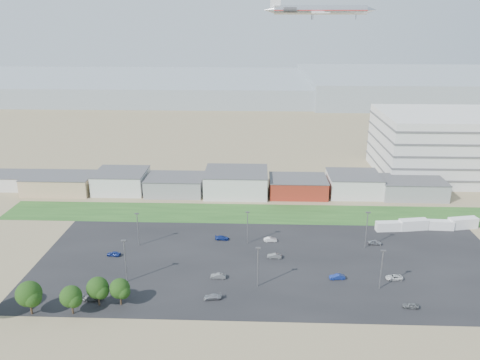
{
  "coord_description": "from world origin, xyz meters",
  "views": [
    {
      "loc": [
        1.27,
        -87.03,
        59.32
      ],
      "look_at": [
        -2.81,
        22.0,
        21.75
      ],
      "focal_mm": 35.0,
      "sensor_mm": 36.0,
      "label": 1
    }
  ],
  "objects_px": {
    "parked_car_6": "(222,238)",
    "parked_car_4": "(218,276)",
    "box_trailer_a": "(388,226)",
    "parked_car_11": "(270,239)",
    "parked_car_2": "(411,306)",
    "parked_car_7": "(274,256)",
    "parked_car_0": "(394,277)",
    "parked_car_1": "(337,277)",
    "parked_car_10": "(93,297)",
    "parked_car_3": "(212,297)",
    "parked_car_5": "(114,254)",
    "parked_car_8": "(375,242)",
    "airliner": "(320,10)"
  },
  "relations": [
    {
      "from": "box_trailer_a",
      "to": "parked_car_10",
      "type": "xyz_separation_m",
      "value": [
        -75.36,
        -39.17,
        -0.73
      ]
    },
    {
      "from": "parked_car_8",
      "to": "parked_car_5",
      "type": "bearing_deg",
      "value": 100.63
    },
    {
      "from": "parked_car_5",
      "to": "parked_car_10",
      "type": "xyz_separation_m",
      "value": [
        1.4,
        -20.55,
        0.04
      ]
    },
    {
      "from": "airliner",
      "to": "parked_car_1",
      "type": "bearing_deg",
      "value": -93.36
    },
    {
      "from": "parked_car_6",
      "to": "parked_car_11",
      "type": "bearing_deg",
      "value": -89.24
    },
    {
      "from": "airliner",
      "to": "parked_car_0",
      "type": "distance_m",
      "value": 109.63
    },
    {
      "from": "parked_car_4",
      "to": "parked_car_1",
      "type": "bearing_deg",
      "value": 92.57
    },
    {
      "from": "parked_car_0",
      "to": "parked_car_11",
      "type": "distance_m",
      "value": 35.06
    },
    {
      "from": "parked_car_8",
      "to": "parked_car_1",
      "type": "bearing_deg",
      "value": 147.69
    },
    {
      "from": "parked_car_10",
      "to": "parked_car_0",
      "type": "bearing_deg",
      "value": -86.27
    },
    {
      "from": "airliner",
      "to": "parked_car_5",
      "type": "bearing_deg",
      "value": -128.12
    },
    {
      "from": "box_trailer_a",
      "to": "parked_car_11",
      "type": "xyz_separation_m",
      "value": [
        -35.07,
        -8.54,
        -0.77
      ]
    },
    {
      "from": "parked_car_1",
      "to": "parked_car_2",
      "type": "bearing_deg",
      "value": 45.39
    },
    {
      "from": "parked_car_5",
      "to": "parked_car_10",
      "type": "distance_m",
      "value": 20.6
    },
    {
      "from": "parked_car_0",
      "to": "parked_car_6",
      "type": "relative_size",
      "value": 1.03
    },
    {
      "from": "parked_car_1",
      "to": "parked_car_7",
      "type": "height_order",
      "value": "parked_car_7"
    },
    {
      "from": "box_trailer_a",
      "to": "parked_car_11",
      "type": "relative_size",
      "value": 2.0
    },
    {
      "from": "parked_car_3",
      "to": "parked_car_7",
      "type": "bearing_deg",
      "value": 135.9
    },
    {
      "from": "parked_car_5",
      "to": "airliner",
      "type": "bearing_deg",
      "value": 148.71
    },
    {
      "from": "parked_car_1",
      "to": "parked_car_5",
      "type": "bearing_deg",
      "value": -105.11
    },
    {
      "from": "parked_car_3",
      "to": "parked_car_6",
      "type": "distance_m",
      "value": 29.84
    },
    {
      "from": "parked_car_2",
      "to": "parked_car_11",
      "type": "bearing_deg",
      "value": -130.72
    },
    {
      "from": "parked_car_8",
      "to": "parked_car_10",
      "type": "distance_m",
      "value": 75.42
    },
    {
      "from": "parked_car_4",
      "to": "parked_car_7",
      "type": "relative_size",
      "value": 0.99
    },
    {
      "from": "parked_car_3",
      "to": "parked_car_7",
      "type": "xyz_separation_m",
      "value": [
        14.47,
        19.61,
        0.03
      ]
    },
    {
      "from": "parked_car_10",
      "to": "parked_car_6",
      "type": "bearing_deg",
      "value": -45.96
    },
    {
      "from": "parked_car_1",
      "to": "parked_car_2",
      "type": "height_order",
      "value": "parked_car_1"
    },
    {
      "from": "parked_car_6",
      "to": "parked_car_7",
      "type": "bearing_deg",
      "value": -121.98
    },
    {
      "from": "parked_car_4",
      "to": "box_trailer_a",
      "type": "bearing_deg",
      "value": 122.21
    },
    {
      "from": "parked_car_3",
      "to": "box_trailer_a",
      "type": "bearing_deg",
      "value": 120.13
    },
    {
      "from": "parked_car_4",
      "to": "parked_car_8",
      "type": "relative_size",
      "value": 0.99
    },
    {
      "from": "parked_car_3",
      "to": "parked_car_10",
      "type": "height_order",
      "value": "parked_car_10"
    },
    {
      "from": "parked_car_5",
      "to": "parked_car_8",
      "type": "relative_size",
      "value": 0.94
    },
    {
      "from": "parked_car_6",
      "to": "parked_car_10",
      "type": "distance_m",
      "value": 41.0
    },
    {
      "from": "box_trailer_a",
      "to": "airliner",
      "type": "bearing_deg",
      "value": 98.71
    },
    {
      "from": "parked_car_1",
      "to": "parked_car_11",
      "type": "distance_m",
      "value": 25.08
    },
    {
      "from": "parked_car_2",
      "to": "parked_car_0",
      "type": "bearing_deg",
      "value": -172.66
    },
    {
      "from": "parked_car_8",
      "to": "parked_car_11",
      "type": "bearing_deg",
      "value": 91.54
    },
    {
      "from": "airliner",
      "to": "parked_car_3",
      "type": "relative_size",
      "value": 10.52
    },
    {
      "from": "box_trailer_a",
      "to": "parked_car_8",
      "type": "relative_size",
      "value": 1.93
    },
    {
      "from": "parked_car_2",
      "to": "parked_car_4",
      "type": "bearing_deg",
      "value": -98.52
    },
    {
      "from": "box_trailer_a",
      "to": "parked_car_5",
      "type": "bearing_deg",
      "value": -171.92
    },
    {
      "from": "parked_car_1",
      "to": "parked_car_7",
      "type": "xyz_separation_m",
      "value": [
        -14.75,
        10.01,
        0.01
      ]
    },
    {
      "from": "parked_car_6",
      "to": "parked_car_4",
      "type": "bearing_deg",
      "value": -175.16
    },
    {
      "from": "parked_car_0",
      "to": "parked_car_6",
      "type": "bearing_deg",
      "value": -118.46
    },
    {
      "from": "parked_car_10",
      "to": "parked_car_3",
      "type": "bearing_deg",
      "value": -92.6
    },
    {
      "from": "box_trailer_a",
      "to": "parked_car_6",
      "type": "distance_m",
      "value": 49.43
    },
    {
      "from": "parked_car_2",
      "to": "airliner",
      "type": "bearing_deg",
      "value": -168.59
    },
    {
      "from": "airliner",
      "to": "parked_car_0",
      "type": "bearing_deg",
      "value": -84.65
    },
    {
      "from": "parked_car_4",
      "to": "parked_car_8",
      "type": "xyz_separation_m",
      "value": [
        42.1,
        19.46,
        0.03
      ]
    }
  ]
}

